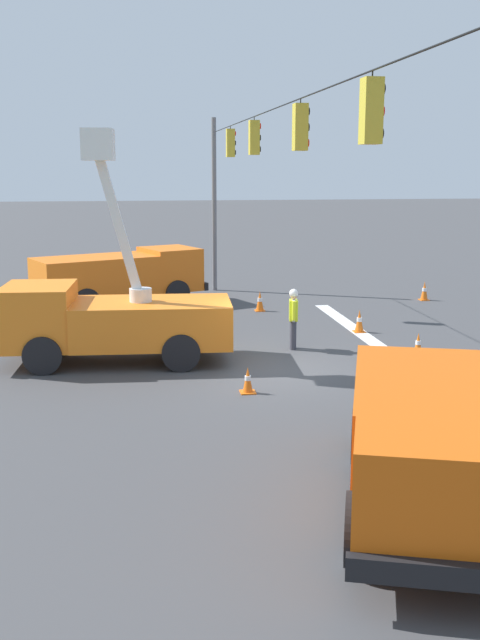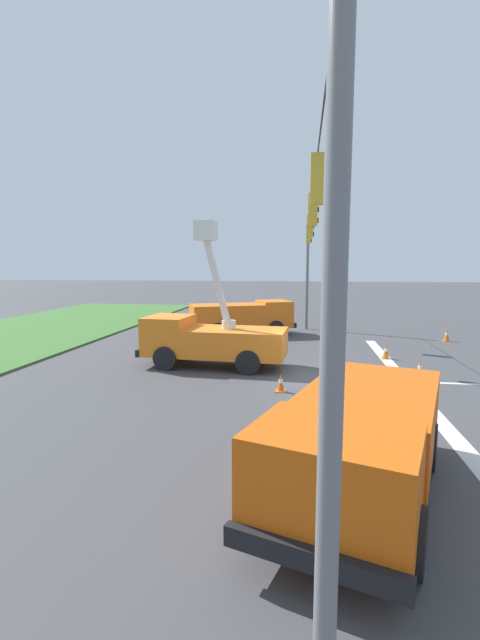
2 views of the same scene
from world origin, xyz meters
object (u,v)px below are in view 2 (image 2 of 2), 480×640
object	(u,v)px
utility_truck_support_near	(361,436)
traffic_cone_near_bucket	(326,336)
utility_truck_bucket_lift	(210,337)
traffic_cone_lane_edge_a	(386,351)
traffic_cone_foreground_left	(281,383)
utility_truck_support_far	(242,316)
traffic_cone_mid_right	(420,369)
road_worker	(332,343)
traffic_cone_lane_edge_b	(447,335)

from	to	relation	value
utility_truck_support_near	traffic_cone_near_bucket	xyz separation A→B (m)	(16.48, -0.22, -0.79)
utility_truck_bucket_lift	traffic_cone_lane_edge_a	xyz separation A→B (m)	(2.63, -7.80, -0.93)
traffic_cone_foreground_left	traffic_cone_near_bucket	bearing A→B (deg)	-11.59
utility_truck_support_far	traffic_cone_mid_right	distance (m)	12.15
traffic_cone_lane_edge_a	traffic_cone_mid_right	bearing A→B (deg)	-167.25
road_worker	utility_truck_support_near	bearing A→B (deg)	179.14
utility_truck_bucket_lift	traffic_cone_lane_edge_b	world-z (taller)	utility_truck_bucket_lift
traffic_cone_near_bucket	traffic_cone_lane_edge_a	size ratio (longest dim) A/B	1.03
traffic_cone_foreground_left	traffic_cone_lane_edge_a	bearing A→B (deg)	-37.50
utility_truck_support_near	traffic_cone_mid_right	xyz separation A→B (m)	(9.29, -3.47, -0.85)
traffic_cone_lane_edge_a	utility_truck_bucket_lift	bearing A→B (deg)	108.62
utility_truck_support_near	traffic_cone_mid_right	world-z (taller)	utility_truck_support_near
traffic_cone_lane_edge_b	traffic_cone_foreground_left	bearing A→B (deg)	141.60
traffic_cone_lane_edge_b	utility_truck_support_far	bearing A→B (deg)	88.12
utility_truck_support_near	traffic_cone_lane_edge_a	distance (m)	12.79
traffic_cone_near_bucket	traffic_cone_lane_edge_b	bearing A→B (deg)	-79.58
utility_truck_support_far	traffic_cone_lane_edge_b	distance (m)	11.94
traffic_cone_lane_edge_b	traffic_cone_near_bucket	bearing A→B (deg)	100.42
road_worker	traffic_cone_near_bucket	xyz separation A→B (m)	(5.90, -0.06, -0.63)
traffic_cone_near_bucket	road_worker	bearing A→B (deg)	179.41
traffic_cone_near_bucket	utility_truck_support_near	bearing A→B (deg)	179.24
road_worker	utility_truck_bucket_lift	bearing A→B (deg)	98.06
utility_truck_bucket_lift	traffic_cone_mid_right	world-z (taller)	utility_truck_bucket_lift
utility_truck_support_far	traffic_cone_mid_right	xyz separation A→B (m)	(-8.84, -8.30, -0.90)
utility_truck_support_far	traffic_cone_lane_edge_a	size ratio (longest dim) A/B	9.22
utility_truck_support_near	road_worker	size ratio (longest dim) A/B	3.76
traffic_cone_near_bucket	traffic_cone_lane_edge_a	world-z (taller)	traffic_cone_near_bucket
utility_truck_bucket_lift	utility_truck_support_near	xyz separation A→B (m)	(-9.84, -5.05, -0.13)
traffic_cone_foreground_left	utility_truck_support_near	bearing A→B (deg)	-164.31
utility_truck_support_near	utility_truck_support_far	xyz separation A→B (m)	(18.13, 4.83, 0.05)
utility_truck_support_near	traffic_cone_lane_edge_b	xyz separation A→B (m)	(17.74, -7.08, -0.79)
traffic_cone_lane_edge_a	road_worker	bearing A→B (deg)	126.10
utility_truck_bucket_lift	traffic_cone_mid_right	xyz separation A→B (m)	(-0.55, -8.51, -0.97)
traffic_cone_lane_edge_a	traffic_cone_lane_edge_b	distance (m)	6.82
utility_truck_support_far	traffic_cone_near_bucket	distance (m)	5.38
utility_truck_support_near	traffic_cone_foreground_left	bearing A→B (deg)	15.69
traffic_cone_lane_edge_b	utility_truck_bucket_lift	bearing A→B (deg)	123.09
road_worker	traffic_cone_lane_edge_a	distance (m)	3.27
utility_truck_support_far	traffic_cone_lane_edge_a	world-z (taller)	utility_truck_support_far
utility_truck_support_far	traffic_cone_lane_edge_b	bearing A→B (deg)	-91.88
traffic_cone_foreground_left	traffic_cone_lane_edge_a	world-z (taller)	traffic_cone_lane_edge_a
utility_truck_support_far	traffic_cone_foreground_left	distance (m)	12.04
traffic_cone_mid_right	traffic_cone_lane_edge_a	world-z (taller)	traffic_cone_lane_edge_a
traffic_cone_mid_right	traffic_cone_lane_edge_a	bearing A→B (deg)	12.75
utility_truck_support_far	traffic_cone_mid_right	size ratio (longest dim) A/B	10.24
utility_truck_bucket_lift	road_worker	world-z (taller)	utility_truck_bucket_lift
traffic_cone_lane_edge_b	traffic_cone_lane_edge_a	bearing A→B (deg)	140.62
utility_truck_support_near	traffic_cone_lane_edge_b	size ratio (longest dim) A/B	8.84
traffic_cone_foreground_left	utility_truck_bucket_lift	bearing A→B (deg)	43.97
traffic_cone_mid_right	traffic_cone_lane_edge_a	distance (m)	3.25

